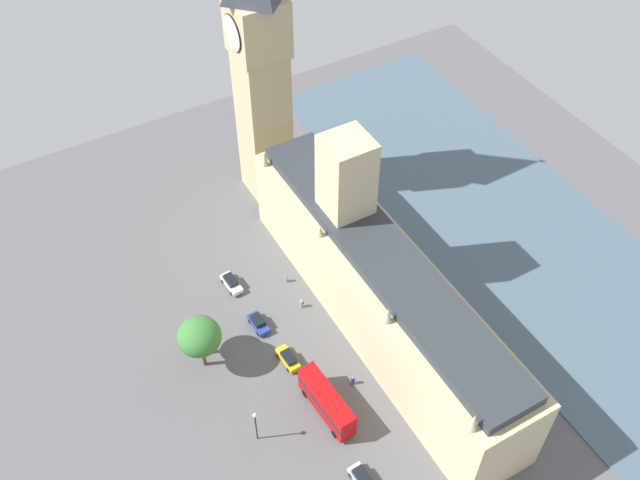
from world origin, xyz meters
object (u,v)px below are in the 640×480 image
at_px(pedestrian_kerbside, 353,381).
at_px(street_lamp_slot_11, 255,422).
at_px(parliament_building, 377,284).
at_px(plane_tree_by_river_gate, 199,337).
at_px(double_decker_bus_leading, 327,401).
at_px(pedestrian_under_trees, 302,304).
at_px(pedestrian_near_tower, 286,279).
at_px(car_blue_opposite_hall, 258,323).
at_px(street_lamp_slot_10, 208,336).
at_px(plane_tree_far_end, 200,331).
at_px(car_silver_midblock, 362,479).
at_px(car_yellow_cab_corner, 288,358).
at_px(car_white_trailing, 231,283).
at_px(clock_tower, 259,58).

bearing_deg(pedestrian_kerbside, street_lamp_slot_11, -77.23).
xyz_separation_m(parliament_building, plane_tree_by_river_gate, (25.56, -5.22, -1.60)).
bearing_deg(double_decker_bus_leading, plane_tree_by_river_gate, -56.85).
distance_m(pedestrian_kerbside, plane_tree_by_river_gate, 22.23).
bearing_deg(parliament_building, plane_tree_by_river_gate, -11.55).
distance_m(double_decker_bus_leading, pedestrian_under_trees, 18.50).
height_order(pedestrian_near_tower, pedestrian_under_trees, pedestrian_under_trees).
height_order(car_blue_opposite_hall, double_decker_bus_leading, double_decker_bus_leading).
bearing_deg(plane_tree_by_river_gate, street_lamp_slot_10, -140.29).
relative_size(plane_tree_far_end, street_lamp_slot_11, 1.17).
height_order(car_silver_midblock, pedestrian_kerbside, car_silver_midblock).
bearing_deg(street_lamp_slot_10, plane_tree_by_river_gate, 39.71).
relative_size(car_yellow_cab_corner, double_decker_bus_leading, 0.43).
distance_m(car_blue_opposite_hall, car_silver_midblock, 28.39).
bearing_deg(street_lamp_slot_11, plane_tree_far_end, -87.61).
distance_m(car_white_trailing, pedestrian_under_trees, 11.82).
distance_m(car_blue_opposite_hall, pedestrian_under_trees, 7.39).
height_order(pedestrian_near_tower, plane_tree_far_end, plane_tree_far_end).
bearing_deg(double_decker_bus_leading, car_blue_opposite_hall, -88.08).
bearing_deg(pedestrian_under_trees, street_lamp_slot_11, -54.59).
bearing_deg(plane_tree_far_end, car_yellow_cab_corner, 143.10).
bearing_deg(car_blue_opposite_hall, double_decker_bus_leading, 93.75).
bearing_deg(pedestrian_under_trees, car_silver_midblock, -24.39).
bearing_deg(pedestrian_near_tower, clock_tower, 39.08).
bearing_deg(car_silver_midblock, car_yellow_cab_corner, -93.23).
bearing_deg(car_blue_opposite_hall, car_silver_midblock, 89.40).
relative_size(parliament_building, pedestrian_near_tower, 37.49).
distance_m(double_decker_bus_leading, pedestrian_near_tower, 24.02).
relative_size(clock_tower, pedestrian_near_tower, 33.37).
xyz_separation_m(car_blue_opposite_hall, car_yellow_cab_corner, (-0.91, 7.79, 0.00)).
distance_m(parliament_building, pedestrian_under_trees, 13.65).
distance_m(clock_tower, car_white_trailing, 34.98).
distance_m(pedestrian_kerbside, pedestrian_near_tower, 21.20).
bearing_deg(car_blue_opposite_hall, parliament_building, 153.06).
bearing_deg(plane_tree_by_river_gate, car_white_trailing, -129.95).
xyz_separation_m(parliament_building, plane_tree_far_end, (24.82, -7.06, -3.10)).
distance_m(car_white_trailing, street_lamp_slot_10, 13.20).
distance_m(pedestrian_near_tower, plane_tree_far_end, 18.34).
bearing_deg(car_yellow_cab_corner, plane_tree_by_river_gate, 149.59).
relative_size(car_silver_midblock, plane_tree_far_end, 0.59).
height_order(double_decker_bus_leading, pedestrian_under_trees, double_decker_bus_leading).
height_order(clock_tower, street_lamp_slot_11, clock_tower).
bearing_deg(pedestrian_near_tower, double_decker_bus_leading, -135.73).
height_order(pedestrian_kerbside, street_lamp_slot_11, street_lamp_slot_11).
height_order(parliament_building, pedestrian_kerbside, parliament_building).
height_order(double_decker_bus_leading, pedestrian_near_tower, double_decker_bus_leading).
distance_m(parliament_building, clock_tower, 39.00).
height_order(pedestrian_kerbside, pedestrian_under_trees, pedestrian_under_trees).
bearing_deg(pedestrian_under_trees, car_blue_opposite_hall, -100.56).
bearing_deg(plane_tree_by_river_gate, pedestrian_near_tower, -155.48).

